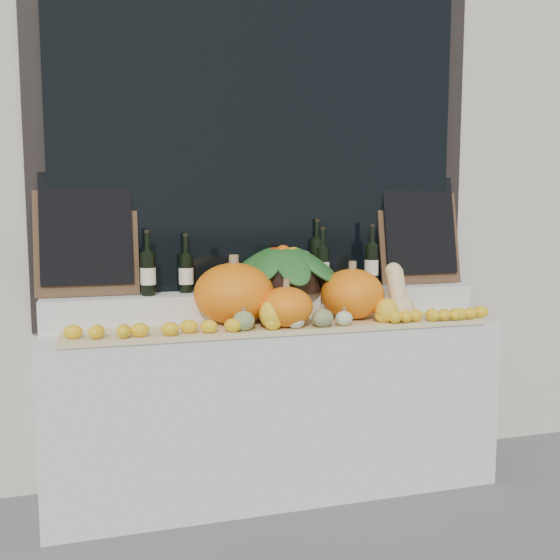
% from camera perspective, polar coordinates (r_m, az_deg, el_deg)
% --- Properties ---
extents(storefront_facade, '(7.00, 0.94, 4.50)m').
position_cam_1_polar(storefront_facade, '(3.93, -3.38, 17.92)').
color(storefront_facade, beige).
rests_on(storefront_facade, ground).
extents(display_sill, '(2.30, 0.55, 0.88)m').
position_cam_1_polar(display_sill, '(3.32, -0.37, -11.58)').
color(display_sill, silver).
rests_on(display_sill, ground).
extents(rear_tier, '(2.30, 0.25, 0.16)m').
position_cam_1_polar(rear_tier, '(3.34, -1.07, -2.29)').
color(rear_tier, silver).
rests_on(rear_tier, display_sill).
extents(straw_bedding, '(2.10, 0.32, 0.02)m').
position_cam_1_polar(straw_bedding, '(3.09, 0.26, -4.30)').
color(straw_bedding, tan).
rests_on(straw_bedding, display_sill).
extents(pumpkin_left, '(0.47, 0.47, 0.30)m').
position_cam_1_polar(pumpkin_left, '(3.10, -4.23, -1.22)').
color(pumpkin_left, orange).
rests_on(pumpkin_left, straw_bedding).
extents(pumpkin_right, '(0.40, 0.40, 0.26)m').
position_cam_1_polar(pumpkin_right, '(3.24, 6.62, -1.27)').
color(pumpkin_right, orange).
rests_on(pumpkin_right, straw_bedding).
extents(pumpkin_center, '(0.27, 0.27, 0.19)m').
position_cam_1_polar(pumpkin_center, '(3.01, 0.59, -2.46)').
color(pumpkin_center, orange).
rests_on(pumpkin_center, straw_bedding).
extents(butternut_squash, '(0.14, 0.21, 0.29)m').
position_cam_1_polar(butternut_squash, '(3.26, 10.76, -1.41)').
color(butternut_squash, '#EDCB8B').
rests_on(butternut_squash, straw_bedding).
extents(decorative_gourds, '(0.85, 0.14, 0.17)m').
position_cam_1_polar(decorative_gourds, '(3.02, 2.72, -3.23)').
color(decorative_gourds, '#325C1B').
rests_on(decorative_gourds, straw_bedding).
extents(lemon_heap, '(2.20, 0.16, 0.06)m').
position_cam_1_polar(lemon_heap, '(2.98, 0.85, -3.85)').
color(lemon_heap, yellow).
rests_on(lemon_heap, straw_bedding).
extents(produce_bowl, '(0.65, 0.65, 0.25)m').
position_cam_1_polar(produce_bowl, '(3.32, 0.29, 1.17)').
color(produce_bowl, black).
rests_on(produce_bowl, rear_tier).
extents(wine_bottle_far_left, '(0.08, 0.08, 0.33)m').
position_cam_1_polar(wine_bottle_far_left, '(3.19, -11.97, 0.63)').
color(wine_bottle_far_left, black).
rests_on(wine_bottle_far_left, rear_tier).
extents(wine_bottle_near_left, '(0.08, 0.08, 0.31)m').
position_cam_1_polar(wine_bottle_near_left, '(3.27, -8.58, 0.63)').
color(wine_bottle_near_left, black).
rests_on(wine_bottle_near_left, rear_tier).
extents(wine_bottle_tall, '(0.08, 0.08, 0.38)m').
position_cam_1_polar(wine_bottle_tall, '(3.46, 3.39, 1.60)').
color(wine_bottle_tall, black).
rests_on(wine_bottle_tall, rear_tier).
extents(wine_bottle_near_right, '(0.08, 0.08, 0.33)m').
position_cam_1_polar(wine_bottle_near_right, '(3.44, 3.91, 1.23)').
color(wine_bottle_near_right, black).
rests_on(wine_bottle_near_right, rear_tier).
extents(wine_bottle_far_right, '(0.08, 0.08, 0.35)m').
position_cam_1_polar(wine_bottle_far_right, '(3.50, 8.36, 1.40)').
color(wine_bottle_far_right, black).
rests_on(wine_bottle_far_right, rear_tier).
extents(chalkboard_left, '(0.50, 0.15, 0.61)m').
position_cam_1_polar(chalkboard_left, '(3.25, -17.29, 4.24)').
color(chalkboard_left, '#4C331E').
rests_on(chalkboard_left, rear_tier).
extents(chalkboard_right, '(0.50, 0.15, 0.61)m').
position_cam_1_polar(chalkboard_right, '(3.70, 12.58, 4.65)').
color(chalkboard_right, '#4C331E').
rests_on(chalkboard_right, rear_tier).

